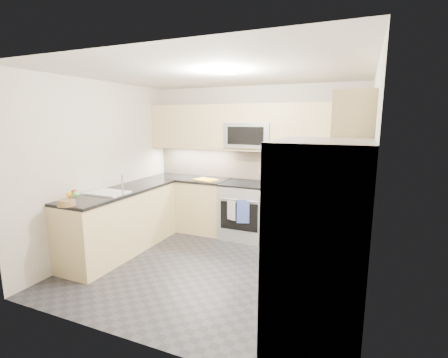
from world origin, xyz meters
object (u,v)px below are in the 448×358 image
at_px(microwave, 249,135).
at_px(utensil_bowl, 348,186).
at_px(fruit_basket, 66,203).
at_px(refrigerator, 318,254).
at_px(gas_range, 246,211).
at_px(cutting_board, 206,180).

distance_m(microwave, utensil_bowl, 1.71).
bearing_deg(fruit_basket, refrigerator, -3.68).
bearing_deg(utensil_bowl, microwave, 174.86).
relative_size(gas_range, utensil_bowl, 3.65).
distance_m(refrigerator, cutting_board, 3.19).
xyz_separation_m(gas_range, utensil_bowl, (1.56, -0.02, 0.56)).
relative_size(utensil_bowl, cutting_board, 0.66).
xyz_separation_m(gas_range, cutting_board, (-0.70, -0.07, 0.49)).
bearing_deg(refrigerator, cutting_board, 132.49).
bearing_deg(microwave, gas_range, -90.00).
bearing_deg(gas_range, cutting_board, -174.08).
xyz_separation_m(utensil_bowl, fruit_basket, (-3.04, -2.22, -0.03)).
bearing_deg(gas_range, utensil_bowl, -0.57).
height_order(microwave, fruit_basket, microwave).
distance_m(cutting_board, fruit_basket, 2.30).
height_order(refrigerator, fruit_basket, refrigerator).
distance_m(microwave, refrigerator, 3.04).
relative_size(gas_range, cutting_board, 2.41).
bearing_deg(microwave, utensil_bowl, -5.14).
bearing_deg(refrigerator, fruit_basket, 176.32).
height_order(utensil_bowl, fruit_basket, utensil_bowl).
bearing_deg(refrigerator, utensil_bowl, 87.32).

